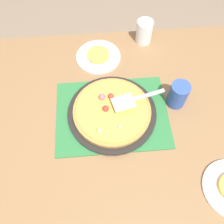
{
  "coord_description": "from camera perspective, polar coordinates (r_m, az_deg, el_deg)",
  "views": [
    {
      "loc": [
        -0.04,
        -0.49,
        1.65
      ],
      "look_at": [
        0.0,
        0.0,
        0.77
      ],
      "focal_mm": 38.03,
      "sensor_mm": 36.0,
      "label": 1
    }
  ],
  "objects": [
    {
      "name": "ground_plane",
      "position": [
        1.72,
        0.0,
        -12.59
      ],
      "size": [
        8.0,
        8.0,
        0.0
      ],
      "primitive_type": "plane",
      "color": "#84705B"
    },
    {
      "name": "dining_table",
      "position": [
        1.12,
        0.0,
        -3.22
      ],
      "size": [
        1.4,
        1.0,
        0.75
      ],
      "color": "olive",
      "rests_on": "ground_plane"
    },
    {
      "name": "placemat",
      "position": [
        1.03,
        0.0,
        -0.46
      ],
      "size": [
        0.48,
        0.36,
        0.01
      ],
      "primitive_type": "cube",
      "color": "#2D753D",
      "rests_on": "dining_table"
    },
    {
      "name": "pizza_pan",
      "position": [
        1.02,
        0.0,
        -0.19
      ],
      "size": [
        0.38,
        0.38,
        0.01
      ],
      "primitive_type": "cylinder",
      "color": "black",
      "rests_on": "placemat"
    },
    {
      "name": "pizza",
      "position": [
        1.0,
        -0.0,
        0.41
      ],
      "size": [
        0.33,
        0.33,
        0.05
      ],
      "color": "#B78442",
      "rests_on": "pizza_pan"
    },
    {
      "name": "plate_far_right",
      "position": [
        1.22,
        -3.3,
        13.13
      ],
      "size": [
        0.22,
        0.22,
        0.01
      ],
      "primitive_type": "cylinder",
      "color": "white",
      "rests_on": "dining_table"
    },
    {
      "name": "served_slice_right",
      "position": [
        1.21,
        -3.33,
        13.55
      ],
      "size": [
        0.11,
        0.11,
        0.02
      ],
      "primitive_type": "cylinder",
      "color": "#EAB747",
      "rests_on": "plate_far_right"
    },
    {
      "name": "cup_near",
      "position": [
        1.27,
        7.74,
        18.58
      ],
      "size": [
        0.08,
        0.08,
        0.12
      ],
      "primitive_type": "cylinder",
      "color": "white",
      "rests_on": "dining_table"
    },
    {
      "name": "cup_far",
      "position": [
        1.05,
        15.57,
        4.02
      ],
      "size": [
        0.08,
        0.08,
        0.12
      ],
      "primitive_type": "cylinder",
      "color": "#3351AD",
      "rests_on": "dining_table"
    },
    {
      "name": "pizza_server",
      "position": [
        0.99,
        5.37,
        3.06
      ],
      "size": [
        0.23,
        0.1,
        0.01
      ],
      "color": "silver",
      "rests_on": "pizza"
    }
  ]
}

